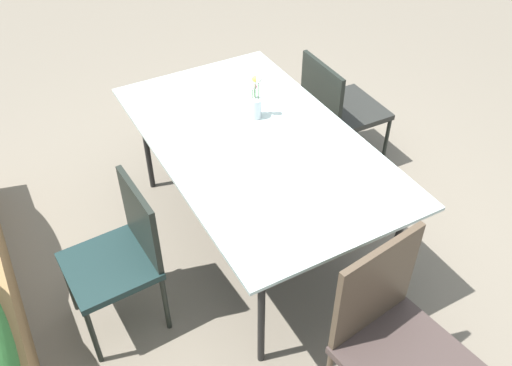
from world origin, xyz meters
The scene contains 6 objects.
ground_plane centered at (0.00, 0.00, 0.00)m, with size 12.00×12.00×0.00m, color #756B5B.
dining_table centered at (0.10, -0.02, 0.74)m, with size 1.87×1.09×0.78m.
chair_end_left centered at (-1.18, -0.01, 0.54)m, with size 0.56×0.56×0.98m.
chair_far_side centered at (-0.09, 0.87, 0.50)m, with size 0.46×0.46×0.88m.
chair_near_right centered at (0.52, -0.92, 0.49)m, with size 0.50×0.50×0.86m.
flower_vase centered at (0.31, -0.13, 0.87)m, with size 0.08×0.08×0.28m.
Camera 1 is at (-2.11, 1.19, 2.61)m, focal length 38.60 mm.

